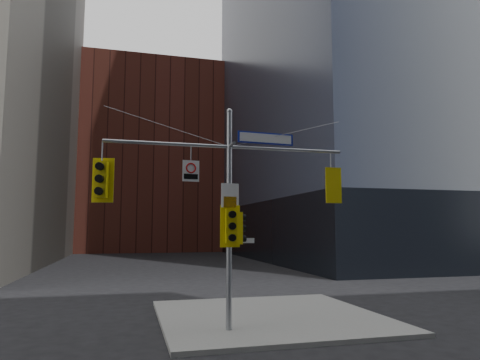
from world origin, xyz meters
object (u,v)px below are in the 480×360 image
traffic_light_pole_side (239,228)px  regulatory_sign_arm (191,170)px  signal_assembly (229,195)px  traffic_light_west_arm (101,179)px  traffic_light_pole_front (231,226)px  traffic_light_east_arm (331,186)px  street_sign_blade (266,138)px

traffic_light_pole_side → regulatory_sign_arm: regulatory_sign_arm is taller
signal_assembly → regulatory_sign_arm: bearing=-179.1°
traffic_light_west_arm → traffic_light_pole_front: (3.99, -0.28, -1.40)m
traffic_light_pole_side → regulatory_sign_arm: size_ratio=1.52×
traffic_light_west_arm → regulatory_sign_arm: regulatory_sign_arm is taller
traffic_light_east_arm → traffic_light_west_arm: bearing=-1.2°
street_sign_blade → regulatory_sign_arm: bearing=176.2°
traffic_light_pole_side → traffic_light_pole_front: size_ratio=0.77×
traffic_light_pole_front → traffic_light_west_arm: bearing=178.6°
traffic_light_pole_front → street_sign_blade: 3.23m
traffic_light_pole_front → regulatory_sign_arm: bearing=171.6°
traffic_light_west_arm → street_sign_blade: size_ratio=0.69×
signal_assembly → traffic_light_east_arm: 3.67m
traffic_light_east_arm → street_sign_blade: (-2.38, 0.00, 1.55)m
signal_assembly → traffic_light_west_arm: (-3.99, 0.01, 0.38)m
traffic_light_east_arm → signal_assembly: bearing=-1.1°
traffic_light_east_arm → street_sign_blade: 2.84m
traffic_light_east_arm → street_sign_blade: size_ratio=0.62×
traffic_light_pole_side → traffic_light_east_arm: bearing=-100.3°
traffic_light_west_arm → traffic_light_pole_side: (4.31, 0.00, -1.47)m
traffic_light_east_arm → traffic_light_pole_front: 3.92m
traffic_light_pole_front → street_sign_blade: street_sign_blade is taller
signal_assembly → traffic_light_east_arm: (3.65, 0.00, 0.38)m
traffic_light_pole_front → regulatory_sign_arm: (-1.27, 0.25, 1.78)m
traffic_light_east_arm → street_sign_blade: bearing=-1.1°
signal_assembly → traffic_light_pole_side: signal_assembly is taller
traffic_light_west_arm → street_sign_blade: 5.48m
traffic_light_east_arm → regulatory_sign_arm: regulatory_sign_arm is taller
street_sign_blade → regulatory_sign_arm: (-2.53, -0.02, -1.18)m
traffic_light_west_arm → regulatory_sign_arm: size_ratio=2.02×
traffic_light_pole_side → regulatory_sign_arm: 2.43m
traffic_light_east_arm → regulatory_sign_arm: 4.93m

